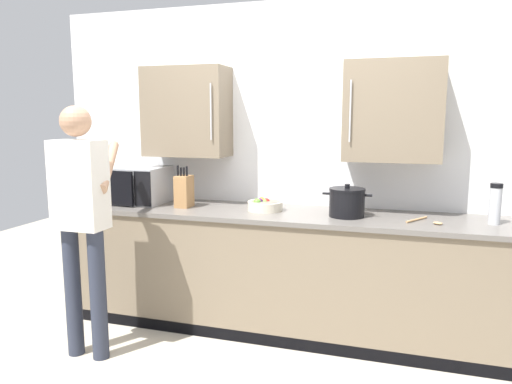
{
  "coord_description": "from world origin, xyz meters",
  "views": [
    {
      "loc": [
        0.88,
        -2.75,
        1.63
      ],
      "look_at": [
        -0.15,
        0.63,
        1.08
      ],
      "focal_mm": 33.4,
      "sensor_mm": 36.0,
      "label": 1
    }
  ],
  "objects_px": {
    "microwave_oven": "(133,184)",
    "thermos_flask": "(495,204)",
    "fruit_bowl": "(265,205)",
    "stock_pot": "(347,202)",
    "wooden_spoon": "(427,221)",
    "knife_block": "(184,191)",
    "person_figure": "(81,210)"
  },
  "relations": [
    {
      "from": "fruit_bowl",
      "to": "microwave_oven",
      "type": "bearing_deg",
      "value": 178.68
    },
    {
      "from": "wooden_spoon",
      "to": "knife_block",
      "type": "distance_m",
      "value": 1.82
    },
    {
      "from": "thermos_flask",
      "to": "knife_block",
      "type": "bearing_deg",
      "value": -179.15
    },
    {
      "from": "wooden_spoon",
      "to": "stock_pot",
      "type": "distance_m",
      "value": 0.55
    },
    {
      "from": "fruit_bowl",
      "to": "stock_pot",
      "type": "relative_size",
      "value": 0.76
    },
    {
      "from": "wooden_spoon",
      "to": "person_figure",
      "type": "relative_size",
      "value": 0.14
    },
    {
      "from": "fruit_bowl",
      "to": "stock_pot",
      "type": "height_order",
      "value": "stock_pot"
    },
    {
      "from": "microwave_oven",
      "to": "knife_block",
      "type": "bearing_deg",
      "value": -8.34
    },
    {
      "from": "wooden_spoon",
      "to": "person_figure",
      "type": "bearing_deg",
      "value": -161.66
    },
    {
      "from": "microwave_oven",
      "to": "person_figure",
      "type": "height_order",
      "value": "person_figure"
    },
    {
      "from": "wooden_spoon",
      "to": "thermos_flask",
      "type": "xyz_separation_m",
      "value": [
        0.43,
        0.07,
        0.13
      ]
    },
    {
      "from": "thermos_flask",
      "to": "wooden_spoon",
      "type": "bearing_deg",
      "value": -170.35
    },
    {
      "from": "microwave_oven",
      "to": "stock_pot",
      "type": "bearing_deg",
      "value": -2.26
    },
    {
      "from": "wooden_spoon",
      "to": "stock_pot",
      "type": "height_order",
      "value": "stock_pot"
    },
    {
      "from": "wooden_spoon",
      "to": "knife_block",
      "type": "height_order",
      "value": "knife_block"
    },
    {
      "from": "microwave_oven",
      "to": "thermos_flask",
      "type": "distance_m",
      "value": 2.75
    },
    {
      "from": "fruit_bowl",
      "to": "stock_pot",
      "type": "xyz_separation_m",
      "value": [
        0.62,
        -0.04,
        0.06
      ]
    },
    {
      "from": "stock_pot",
      "to": "microwave_oven",
      "type": "bearing_deg",
      "value": 177.74
    },
    {
      "from": "microwave_oven",
      "to": "fruit_bowl",
      "type": "xyz_separation_m",
      "value": [
        1.16,
        -0.03,
        -0.11
      ]
    },
    {
      "from": "wooden_spoon",
      "to": "person_figure",
      "type": "xyz_separation_m",
      "value": [
        -2.2,
        -0.73,
        0.09
      ]
    },
    {
      "from": "microwave_oven",
      "to": "stock_pot",
      "type": "xyz_separation_m",
      "value": [
        1.78,
        -0.07,
        -0.05
      ]
    },
    {
      "from": "knife_block",
      "to": "thermos_flask",
      "type": "relative_size",
      "value": 1.2
    },
    {
      "from": "wooden_spoon",
      "to": "stock_pot",
      "type": "xyz_separation_m",
      "value": [
        -0.54,
        0.04,
        0.09
      ]
    },
    {
      "from": "wooden_spoon",
      "to": "stock_pot",
      "type": "relative_size",
      "value": 0.69
    },
    {
      "from": "wooden_spoon",
      "to": "knife_block",
      "type": "xyz_separation_m",
      "value": [
        -1.82,
        0.04,
        0.12
      ]
    },
    {
      "from": "knife_block",
      "to": "thermos_flask",
      "type": "bearing_deg",
      "value": 0.85
    },
    {
      "from": "fruit_bowl",
      "to": "knife_block",
      "type": "height_order",
      "value": "knife_block"
    },
    {
      "from": "knife_block",
      "to": "stock_pot",
      "type": "bearing_deg",
      "value": 0.15
    },
    {
      "from": "fruit_bowl",
      "to": "knife_block",
      "type": "bearing_deg",
      "value": -175.86
    },
    {
      "from": "stock_pot",
      "to": "person_figure",
      "type": "relative_size",
      "value": 0.21
    },
    {
      "from": "microwave_oven",
      "to": "person_figure",
      "type": "bearing_deg",
      "value": -81.86
    },
    {
      "from": "stock_pot",
      "to": "thermos_flask",
      "type": "height_order",
      "value": "thermos_flask"
    }
  ]
}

